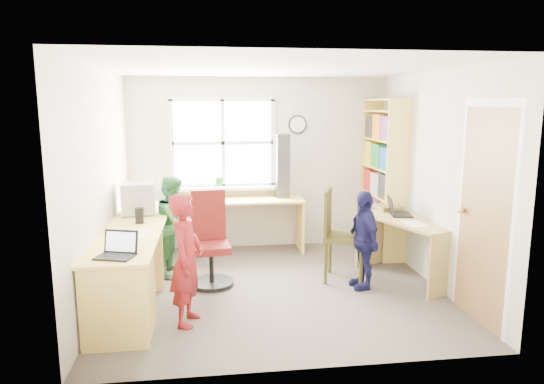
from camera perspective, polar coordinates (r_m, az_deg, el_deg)
The scene contains 19 objects.
room at distance 5.29m, azimuth 0.33°, elevation 1.50°, with size 3.64×3.44×2.44m.
l_desk at distance 5.09m, azimuth -14.09°, elevation -8.00°, with size 2.38×2.95×0.75m.
right_desk at distance 5.87m, azimuth 15.67°, elevation -4.98°, with size 0.97×1.36×0.72m.
bookshelf at distance 6.78m, azimuth 12.92°, elevation 1.30°, with size 0.30×1.02×2.10m.
swivel_chair at distance 5.57m, azimuth -7.28°, elevation -6.14°, with size 0.55×0.55×1.06m.
wooden_chair at distance 5.68m, azimuth 7.83°, elevation -4.57°, with size 0.60×0.60×1.07m.
crt_monitor at distance 5.89m, azimuth -15.45°, elevation -0.73°, with size 0.42×0.38×0.37m.
laptop_left at distance 4.35m, azimuth -17.70°, elevation -6.56°, with size 0.36×0.33×0.21m.
laptop_right at distance 6.00m, azimuth 14.48°, elevation -2.16°, with size 0.32×0.37×0.22m.
speaker_a at distance 5.46m, azimuth -15.30°, elevation -2.68°, with size 0.09×0.09×0.17m.
speaker_b at distance 6.08m, azimuth -14.46°, elevation -1.32°, with size 0.09×0.09×0.18m.
cd_tower at distance 6.70m, azimuth 1.23°, elevation 3.08°, with size 0.19×0.17×0.88m.
game_box at distance 6.28m, azimuth 13.58°, elevation -1.78°, with size 0.32×0.32×0.06m.
paper_a at distance 5.02m, azimuth -15.60°, elevation -4.79°, with size 0.22×0.30×0.00m.
paper_b at distance 5.61m, azimuth 16.47°, elevation -3.63°, with size 0.23×0.32×0.00m.
potted_plant at distance 6.68m, azimuth -6.41°, elevation 0.52°, with size 0.17×0.14×0.31m, color #2A6A2D.
person_red at distance 4.56m, azimuth -10.01°, elevation -7.84°, with size 0.45×0.30×1.23m, color maroon.
person_green at distance 5.97m, azimuth -11.37°, elevation -3.80°, with size 0.58×0.45×1.19m, color #317B3A.
person_navy at distance 5.48m, azimuth 10.69°, elevation -5.53°, with size 0.64×0.27×1.10m, color #151543.
Camera 1 is at (-0.70, -5.09, 2.01)m, focal length 32.00 mm.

